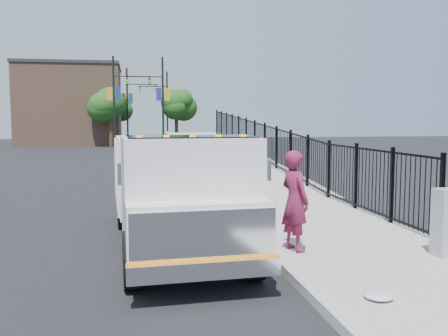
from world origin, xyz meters
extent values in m
plane|color=black|center=(0.00, 0.00, 0.00)|extent=(120.00, 120.00, 0.00)
cube|color=#9E998E|center=(1.93, -2.00, 0.06)|extent=(3.55, 12.00, 0.12)
cube|color=#ADAAA3|center=(0.00, -2.00, 0.08)|extent=(0.30, 12.00, 0.16)
cube|color=#9E998E|center=(2.12, 16.00, 0.00)|extent=(3.95, 24.06, 3.19)
cube|color=black|center=(3.55, 12.00, 0.90)|extent=(0.10, 28.00, 1.80)
cube|color=black|center=(-1.82, -0.59, 0.51)|extent=(1.22, 6.29, 0.20)
cube|color=white|center=(-1.72, -2.71, 1.43)|extent=(2.26, 2.13, 1.84)
cube|color=white|center=(-1.66, -3.86, 0.97)|extent=(2.19, 0.75, 0.92)
cube|color=silver|center=(-1.65, -4.20, 0.97)|extent=(2.12, 0.18, 0.78)
cube|color=silver|center=(-1.64, -4.27, 0.51)|extent=(2.21, 0.27, 0.26)
cube|color=orange|center=(-1.64, -4.27, 0.64)|extent=(2.21, 0.15, 0.06)
cube|color=black|center=(-1.71, -2.94, 1.98)|extent=(2.08, 1.29, 0.78)
cube|color=white|center=(-1.88, 0.60, 1.43)|extent=(2.39, 3.97, 1.56)
cube|color=silver|center=(-2.82, -3.68, 1.84)|extent=(0.06, 0.06, 0.32)
cube|color=silver|center=(-0.53, -3.57, 1.84)|extent=(0.06, 0.06, 0.32)
cube|color=orange|center=(-2.52, -3.30, 2.36)|extent=(0.10, 0.08, 0.06)
cube|color=orange|center=(-2.11, -3.28, 2.36)|extent=(0.10, 0.08, 0.06)
cube|color=orange|center=(-1.69, -3.26, 2.36)|extent=(0.10, 0.08, 0.06)
cube|color=orange|center=(-1.28, -3.24, 2.36)|extent=(0.10, 0.08, 0.06)
cube|color=orange|center=(-0.87, -3.22, 2.36)|extent=(0.10, 0.08, 0.06)
cylinder|color=black|center=(-2.65, -3.40, 0.46)|extent=(0.34, 0.93, 0.92)
cylinder|color=black|center=(-0.72, -3.30, 0.46)|extent=(0.34, 0.93, 0.92)
cylinder|color=black|center=(-2.87, 1.11, 0.46)|extent=(0.34, 0.93, 0.92)
cylinder|color=black|center=(-0.94, 1.20, 0.46)|extent=(0.34, 0.93, 0.92)
cylinder|color=black|center=(-2.92, 2.12, 0.46)|extent=(0.34, 0.93, 0.92)
cylinder|color=black|center=(-0.99, 2.21, 0.46)|extent=(0.34, 0.93, 0.92)
imported|color=maroon|center=(0.41, -2.06, 1.09)|extent=(0.67, 0.82, 1.93)
ellipsoid|color=silver|center=(0.75, -4.79, 0.17)|extent=(0.42, 0.42, 0.10)
cylinder|color=black|center=(-4.22, 32.98, 4.00)|extent=(0.18, 0.18, 8.00)
cube|color=black|center=(-2.62, 32.98, 6.30)|extent=(3.20, 0.08, 0.08)
cube|color=black|center=(-1.18, 32.98, 5.95)|extent=(0.18, 0.22, 0.60)
cube|color=navy|center=(-3.87, 32.98, 4.80)|extent=(0.45, 0.04, 1.10)
cube|color=orange|center=(-4.57, 32.98, 4.80)|extent=(0.45, 0.04, 1.10)
cylinder|color=black|center=(-0.04, 33.09, 4.00)|extent=(0.18, 0.18, 8.00)
cube|color=black|center=(-1.64, 33.09, 6.30)|extent=(3.20, 0.08, 0.08)
cube|color=black|center=(-3.08, 33.09, 5.95)|extent=(0.18, 0.22, 0.60)
cube|color=gold|center=(0.31, 33.09, 4.80)|extent=(0.45, 0.04, 1.10)
cube|color=#1B209B|center=(-0.39, 33.09, 4.80)|extent=(0.45, 0.04, 1.10)
cylinder|color=black|center=(-3.21, 42.98, 4.00)|extent=(0.18, 0.18, 8.00)
cube|color=black|center=(-1.61, 42.98, 6.30)|extent=(3.20, 0.08, 0.08)
cube|color=black|center=(-0.17, 42.98, 5.95)|extent=(0.18, 0.22, 0.60)
cube|color=navy|center=(-2.86, 42.98, 4.80)|extent=(0.45, 0.04, 1.10)
cube|color=#C68728|center=(-3.56, 42.98, 4.80)|extent=(0.45, 0.04, 1.10)
cylinder|color=black|center=(1.20, 46.00, 4.00)|extent=(0.18, 0.18, 8.00)
cube|color=black|center=(-0.40, 46.00, 6.30)|extent=(3.20, 0.08, 0.08)
cube|color=black|center=(-1.84, 46.00, 5.95)|extent=(0.18, 0.22, 0.60)
cube|color=#BF2E05|center=(1.55, 46.00, 4.80)|extent=(0.45, 0.04, 1.10)
cube|color=navy|center=(0.85, 46.00, 4.80)|extent=(0.45, 0.04, 1.10)
cylinder|color=#382314|center=(-4.74, 37.59, 1.60)|extent=(0.36, 0.36, 3.20)
sphere|color=#194714|center=(-4.74, 37.59, 4.00)|extent=(3.10, 3.10, 3.10)
cylinder|color=#382314|center=(1.68, 39.64, 1.60)|extent=(0.36, 0.36, 3.20)
sphere|color=#194714|center=(1.68, 39.64, 4.00)|extent=(2.55, 2.55, 2.55)
cylinder|color=#382314|center=(-4.29, 49.46, 1.60)|extent=(0.36, 0.36, 3.20)
sphere|color=#194714|center=(-4.29, 49.46, 4.00)|extent=(3.00, 3.00, 3.00)
cube|color=#8C664C|center=(-9.00, 44.00, 4.00)|extent=(10.00, 10.00, 8.00)
camera|label=1|loc=(-2.61, -11.09, 2.64)|focal=40.00mm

